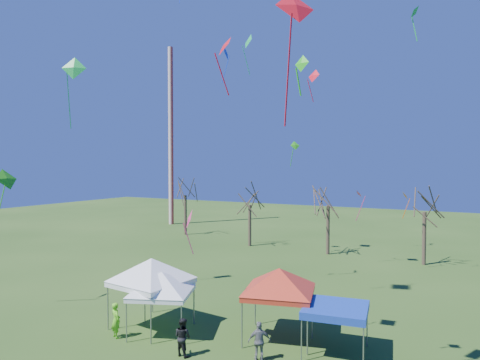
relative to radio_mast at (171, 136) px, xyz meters
The scene contains 25 objects.
radio_mast is the anchor object (origin of this frame).
tree_0 11.45m from the radio_mast, 42.77° to the right, with size 3.83×3.83×8.44m.
tree_1 20.72m from the radio_mast, 28.48° to the right, with size 3.42×3.42×7.54m.
tree_2 28.08m from the radio_mast, 20.57° to the right, with size 3.71×3.71×8.18m.
tree_3 36.04m from the radio_mast, 16.31° to the right, with size 3.59×3.59×7.91m.
tent_white_west 40.98m from the radio_mast, 53.52° to the right, with size 3.76×3.76×3.57m.
tent_white_mid 40.02m from the radio_mast, 54.33° to the right, with size 4.69×4.69×4.16m.
tent_red 42.82m from the radio_mast, 45.73° to the right, with size 4.39×4.39×3.99m.
tent_blue 45.34m from the radio_mast, 43.37° to the right, with size 3.11×3.11×2.16m.
person_green 41.84m from the radio_mast, 56.67° to the right, with size 0.63×0.41×1.72m, color #5FC820.
person_grey 45.31m from the radio_mast, 47.92° to the right, with size 0.99×0.41×1.69m, color slate.
person_dark 44.17m from the radio_mast, 52.18° to the right, with size 0.81×0.63×1.68m, color black.
kite_8 33.31m from the radio_mast, 63.35° to the right, with size 1.59×1.30×4.59m.
kite_22 32.12m from the radio_mast, 22.50° to the right, with size 1.00×1.04×2.64m.
kite_2 25.65m from the radio_mast, 36.87° to the right, with size 1.52×1.42×3.59m.
kite_18 43.26m from the radio_mast, 36.49° to the right, with size 0.46×0.71×1.76m.
kite_11 31.75m from the radio_mast, 32.76° to the right, with size 1.24×0.95×2.49m.
kite_14 36.19m from the radio_mast, 68.20° to the right, with size 1.00×1.43×3.64m.
kite_25 46.40m from the radio_mast, 46.93° to the right, with size 0.68×0.40×1.49m.
kite_5 47.63m from the radio_mast, 47.82° to the right, with size 1.59×1.61×4.65m.
kite_1 42.37m from the radio_mast, 51.74° to the right, with size 0.88×0.96×2.16m.
kite_19 35.79m from the radio_mast, 21.08° to the right, with size 0.74×0.93×2.18m.
kite_27 43.22m from the radio_mast, 49.80° to the right, with size 1.19×1.15×2.50m.
kite_24 33.40m from the radio_mast, 46.43° to the right, with size 0.61×0.98×2.47m.
kite_13 26.57m from the radio_mast, 28.05° to the right, with size 0.97×0.97×2.33m.
Camera 1 is at (9.13, -14.93, 8.47)m, focal length 32.00 mm.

